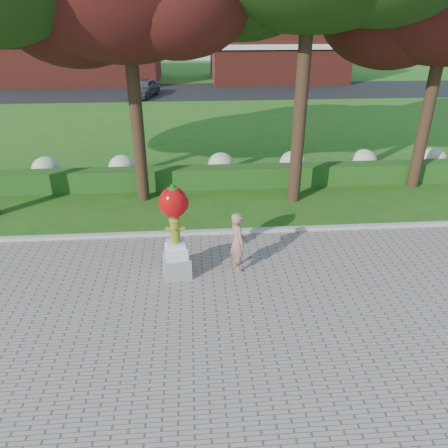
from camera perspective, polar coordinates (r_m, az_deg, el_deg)
name	(u,v)px	position (r m, az deg, el deg)	size (l,w,h in m)	color
ground	(203,291)	(11.08, -2.72, -8.78)	(100.00, 100.00, 0.00)	#225715
walkway	(211,429)	(8.15, -1.70, -25.23)	(40.00, 14.00, 0.04)	gray
curb	(200,233)	(13.60, -3.15, -1.16)	(40.00, 0.18, 0.15)	#ADADA5
lawn_hedge	(197,177)	(17.11, -3.53, 6.08)	(24.00, 0.70, 0.80)	#164313
hydrangea_row	(210,165)	(18.02, -1.78, 7.71)	(20.10, 1.10, 0.99)	#A4AF85
street	(192,91)	(37.57, -4.20, 16.89)	(50.00, 8.00, 0.02)	black
building_left	(78,41)	(44.22, -18.54, 21.75)	(14.00, 8.00, 7.00)	maroon
building_right	(277,43)	(43.90, 6.92, 22.40)	(12.00, 8.00, 6.40)	maroon
hydrant_sculpture	(175,229)	(11.01, -6.42, -0.68)	(0.78, 0.78, 2.55)	gray
woman	(238,242)	(11.43, 1.78, -2.36)	(0.61, 0.40, 1.67)	#AD7063
parked_car	(144,88)	(35.65, -10.37, 17.09)	(1.54, 3.83, 1.30)	#404448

